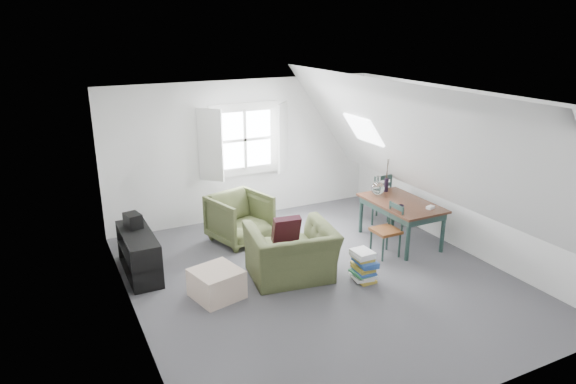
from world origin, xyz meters
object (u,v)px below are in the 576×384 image
armchair_far (241,240)px  media_shelf (140,256)px  dining_chair_near (388,229)px  ottoman (217,283)px  dining_chair_far (377,196)px  dining_table (401,207)px  magazine_stack (364,266)px  armchair_near (291,277)px

armchair_far → media_shelf: bearing=179.9°
dining_chair_near → media_shelf: bearing=-113.3°
armchair_far → ottoman: bearing=-137.1°
armchair_far → dining_chair_far: size_ratio=0.96×
dining_table → magazine_stack: bearing=-151.0°
armchair_far → dining_chair_far: bearing=-22.1°
armchair_far → magazine_stack: bearing=-79.4°
armchair_near → media_shelf: media_shelf is taller
dining_chair_far → dining_chair_near: dining_chair_far is taller
armchair_far → magazine_stack: size_ratio=1.96×
dining_chair_far → media_shelf: bearing=13.9°
dining_table → dining_chair_near: size_ratio=1.70×
dining_table → magazine_stack: size_ratio=3.11×
armchair_near → dining_chair_near: 1.71m
ottoman → dining_chair_far: size_ratio=0.64×
armchair_far → media_shelf: media_shelf is taller
dining_chair_near → armchair_near: bearing=-96.9°
armchair_near → media_shelf: (-1.88, 1.04, 0.28)m
ottoman → media_shelf: 1.33m
armchair_near → armchair_far: (-0.17, 1.52, 0.00)m
dining_chair_far → armchair_far: bearing=4.8°
ottoman → magazine_stack: 2.03m
armchair_near → media_shelf: 2.16m
ottoman → dining_chair_far: 3.70m
ottoman → dining_chair_near: size_ratio=0.71×
magazine_stack → armchair_near: bearing=148.4°
ottoman → dining_chair_far: bearing=20.5°
armchair_far → ottoman: armchair_far is taller
armchair_far → media_shelf: (-1.71, -0.49, 0.28)m
dining_chair_far → magazine_stack: bearing=61.0°
armchair_far → dining_chair_far: dining_chair_far is taller
magazine_stack → ottoman: bearing=166.2°
armchair_far → dining_chair_far: (2.52, -0.27, 0.47)m
ottoman → dining_table: 3.31m
ottoman → armchair_near: bearing=2.2°
media_shelf → armchair_near: bearing=-24.9°
media_shelf → magazine_stack: media_shelf is taller
dining_chair_near → magazine_stack: (-0.80, -0.53, -0.20)m
armchair_far → magazine_stack: magazine_stack is taller
dining_table → ottoman: bearing=-178.0°
ottoman → dining_table: (3.26, 0.37, 0.41)m
dining_table → media_shelf: size_ratio=1.13×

